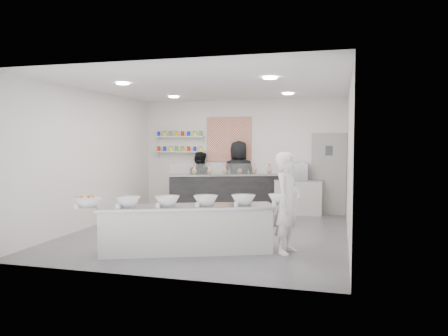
# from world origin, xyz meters

# --- Properties ---
(floor) EXTENTS (6.00, 6.00, 0.00)m
(floor) POSITION_xyz_m (0.00, 0.00, 0.00)
(floor) COLOR #515156
(floor) RESTS_ON ground
(ceiling) EXTENTS (6.00, 6.00, 0.00)m
(ceiling) POSITION_xyz_m (0.00, 0.00, 3.00)
(ceiling) COLOR white
(ceiling) RESTS_ON floor
(back_wall) EXTENTS (5.50, 0.00, 5.50)m
(back_wall) POSITION_xyz_m (0.00, 3.00, 1.50)
(back_wall) COLOR white
(back_wall) RESTS_ON floor
(left_wall) EXTENTS (0.00, 6.00, 6.00)m
(left_wall) POSITION_xyz_m (-2.75, 0.00, 1.50)
(left_wall) COLOR white
(left_wall) RESTS_ON floor
(right_wall) EXTENTS (0.00, 6.00, 6.00)m
(right_wall) POSITION_xyz_m (2.75, 0.00, 1.50)
(right_wall) COLOR white
(right_wall) RESTS_ON floor
(back_door) EXTENTS (0.88, 0.04, 2.10)m
(back_door) POSITION_xyz_m (2.30, 2.97, 1.05)
(back_door) COLOR gray
(back_door) RESTS_ON floor
(pattern_panel) EXTENTS (1.25, 0.03, 1.20)m
(pattern_panel) POSITION_xyz_m (-0.35, 2.98, 1.95)
(pattern_panel) COLOR #AD2603
(pattern_panel) RESTS_ON back_wall
(jar_shelf_lower) EXTENTS (1.45, 0.22, 0.04)m
(jar_shelf_lower) POSITION_xyz_m (-1.75, 2.90, 1.60)
(jar_shelf_lower) COLOR silver
(jar_shelf_lower) RESTS_ON back_wall
(jar_shelf_upper) EXTENTS (1.45, 0.22, 0.04)m
(jar_shelf_upper) POSITION_xyz_m (-1.75, 2.90, 2.02)
(jar_shelf_upper) COLOR silver
(jar_shelf_upper) RESTS_ON back_wall
(preserve_jars) EXTENTS (1.45, 0.10, 0.56)m
(preserve_jars) POSITION_xyz_m (-1.75, 2.88, 1.88)
(preserve_jars) COLOR red
(preserve_jars) RESTS_ON jar_shelf_lower
(downlight_0) EXTENTS (0.24, 0.24, 0.02)m
(downlight_0) POSITION_xyz_m (-1.40, -1.00, 2.98)
(downlight_0) COLOR white
(downlight_0) RESTS_ON ceiling
(downlight_1) EXTENTS (0.24, 0.24, 0.02)m
(downlight_1) POSITION_xyz_m (1.40, -1.00, 2.98)
(downlight_1) COLOR white
(downlight_1) RESTS_ON ceiling
(downlight_2) EXTENTS (0.24, 0.24, 0.02)m
(downlight_2) POSITION_xyz_m (-1.40, 1.60, 2.98)
(downlight_2) COLOR white
(downlight_2) RESTS_ON ceiling
(downlight_3) EXTENTS (0.24, 0.24, 0.02)m
(downlight_3) POSITION_xyz_m (1.40, 1.60, 2.98)
(downlight_3) COLOR white
(downlight_3) RESTS_ON ceiling
(prep_counter) EXTENTS (2.99, 1.71, 0.81)m
(prep_counter) POSITION_xyz_m (0.08, -1.60, 0.40)
(prep_counter) COLOR silver
(prep_counter) RESTS_ON floor
(back_bar) EXTENTS (3.33, 1.85, 1.04)m
(back_bar) POSITION_xyz_m (-0.17, 2.60, 0.52)
(back_bar) COLOR black
(back_bar) RESTS_ON floor
(sneeze_guard) EXTENTS (3.05, 1.28, 0.28)m
(sneeze_guard) POSITION_xyz_m (-0.06, 2.33, 1.18)
(sneeze_guard) COLOR white
(sneeze_guard) RESTS_ON back_bar
(espresso_ledge) EXTENTS (1.22, 0.39, 0.90)m
(espresso_ledge) POSITION_xyz_m (1.55, 2.78, 0.45)
(espresso_ledge) COLOR silver
(espresso_ledge) RESTS_ON floor
(espresso_machine) EXTENTS (0.54, 0.38, 0.41)m
(espresso_machine) POSITION_xyz_m (1.52, 2.78, 1.11)
(espresso_machine) COLOR #93969E
(espresso_machine) RESTS_ON espresso_ledge
(cup_stacks) EXTENTS (0.25, 0.24, 0.34)m
(cup_stacks) POSITION_xyz_m (1.18, 2.78, 1.07)
(cup_stacks) COLOR #C8B58B
(cup_stacks) RESTS_ON espresso_ledge
(prep_bowls) EXTENTS (3.60, 1.83, 0.17)m
(prep_bowls) POSITION_xyz_m (0.08, -1.60, 0.89)
(prep_bowls) COLOR white
(prep_bowls) RESTS_ON prep_counter
(label_cards) EXTENTS (3.31, 0.04, 0.07)m
(label_cards) POSITION_xyz_m (-0.11, -2.09, 0.84)
(label_cards) COLOR white
(label_cards) RESTS_ON prep_counter
(cookie_bags) EXTENTS (2.02, 0.94, 0.25)m
(cookie_bags) POSITION_xyz_m (-0.17, 2.60, 1.16)
(cookie_bags) COLOR pink
(cookie_bags) RESTS_ON back_bar
(woman_prep) EXTENTS (0.56, 0.71, 1.71)m
(woman_prep) POSITION_xyz_m (1.74, -1.18, 0.86)
(woman_prep) COLOR white
(woman_prep) RESTS_ON floor
(staff_left) EXTENTS (0.86, 0.71, 1.61)m
(staff_left) POSITION_xyz_m (-1.17, 2.85, 0.80)
(staff_left) COLOR black
(staff_left) RESTS_ON floor
(staff_right) EXTENTS (1.09, 0.89, 1.91)m
(staff_right) POSITION_xyz_m (-0.05, 2.85, 0.95)
(staff_right) COLOR black
(staff_right) RESTS_ON floor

